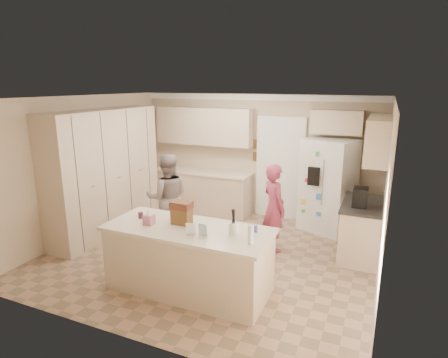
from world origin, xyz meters
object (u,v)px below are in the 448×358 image
at_px(tissue_box, 149,219).
at_px(dollhouse_body, 182,216).
at_px(refrigerator, 328,186).
at_px(coffee_maker, 360,197).
at_px(teen_girl, 274,208).
at_px(island_base, 189,261).
at_px(teen_boy, 168,198).
at_px(utensil_crock, 234,228).

xyz_separation_m(tissue_box, dollhouse_body, (0.40, 0.20, 0.04)).
distance_m(refrigerator, coffee_maker, 1.30).
xyz_separation_m(dollhouse_body, teen_girl, (0.85, 1.65, -0.28)).
bearing_deg(island_base, refrigerator, 65.06).
distance_m(refrigerator, teen_boy, 3.05).
relative_size(coffee_maker, dollhouse_body, 1.15).
distance_m(refrigerator, utensil_crock, 3.05).
relative_size(coffee_maker, tissue_box, 2.14).
xyz_separation_m(island_base, dollhouse_body, (-0.15, 0.10, 0.60)).
bearing_deg(dollhouse_body, tissue_box, -153.43).
relative_size(island_base, teen_girl, 1.45).
height_order(refrigerator, island_base, refrigerator).
relative_size(refrigerator, tissue_box, 12.86).
bearing_deg(refrigerator, tissue_box, -100.51).
distance_m(tissue_box, dollhouse_body, 0.45).
xyz_separation_m(refrigerator, island_base, (-1.40, -3.01, -0.46)).
distance_m(tissue_box, teen_girl, 2.24).
bearing_deg(teen_boy, island_base, 98.69).
relative_size(refrigerator, utensil_crock, 12.00).
bearing_deg(tissue_box, utensil_crock, 7.13).
distance_m(utensil_crock, tissue_box, 1.21).
distance_m(island_base, dollhouse_body, 0.62).
bearing_deg(utensil_crock, island_base, -175.60).
height_order(teen_boy, teen_girl, teen_boy).
relative_size(island_base, dollhouse_body, 8.46).
bearing_deg(utensil_crock, teen_girl, 88.46).
distance_m(island_base, utensil_crock, 0.86).
distance_m(island_base, tissue_box, 0.79).
xyz_separation_m(refrigerator, teen_boy, (-2.60, -1.60, -0.10)).
distance_m(coffee_maker, tissue_box, 3.28).
distance_m(tissue_box, teen_boy, 1.65).
bearing_deg(teen_girl, coffee_maker, -129.17).
bearing_deg(utensil_crock, refrigerator, 75.80).
distance_m(refrigerator, teen_girl, 1.45).
height_order(island_base, teen_girl, teen_girl).
bearing_deg(tissue_box, coffee_maker, 37.57).
xyz_separation_m(tissue_box, teen_girl, (1.25, 1.85, -0.24)).
xyz_separation_m(utensil_crock, teen_girl, (0.05, 1.70, -0.24)).
relative_size(refrigerator, island_base, 0.82).
bearing_deg(island_base, teen_girl, 68.31).
bearing_deg(refrigerator, teen_girl, -97.60).
bearing_deg(teen_boy, utensil_crock, 112.00).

